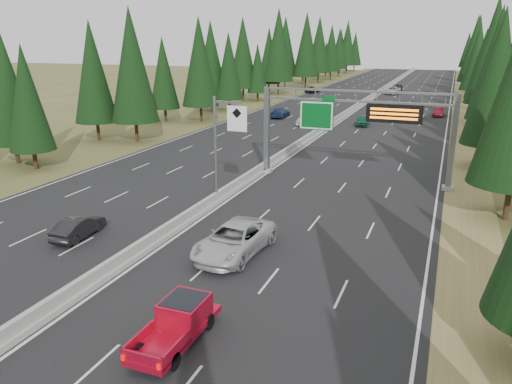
{
  "coord_description": "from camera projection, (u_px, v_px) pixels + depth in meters",
  "views": [
    {
      "loc": [
        15.79,
        -7.29,
        11.96
      ],
      "look_at": [
        5.14,
        20.0,
        2.95
      ],
      "focal_mm": 35.0,
      "sensor_mm": 36.0,
      "label": 1
    }
  ],
  "objects": [
    {
      "name": "car_onc_blue",
      "position": [
        280.0,
        113.0,
        78.46
      ],
      "size": [
        2.22,
        5.24,
        1.51
      ],
      "primitive_type": "imported",
      "rotation": [
        0.0,
        0.0,
        3.16
      ],
      "color": "navy",
      "rests_on": "road"
    },
    {
      "name": "silver_minivan",
      "position": [
        234.0,
        240.0,
        28.51
      ],
      "size": [
        3.42,
        6.56,
        1.77
      ],
      "primitive_type": "imported",
      "rotation": [
        0.0,
        0.0,
        -0.08
      ],
      "color": "#BBBBC0",
      "rests_on": "road"
    },
    {
      "name": "car_ahead_dkred",
      "position": [
        439.0,
        112.0,
        79.71
      ],
      "size": [
        1.72,
        4.26,
        1.38
      ],
      "primitive_type": "imported",
      "rotation": [
        0.0,
        0.0,
        -0.06
      ],
      "color": "#5C0D1A",
      "rests_on": "road"
    },
    {
      "name": "tree_row_left",
      "position": [
        219.0,
        55.0,
        84.44
      ],
      "size": [
        11.96,
        242.15,
        18.93
      ],
      "color": "black",
      "rests_on": "ground"
    },
    {
      "name": "car_ahead_far",
      "position": [
        398.0,
        87.0,
        119.11
      ],
      "size": [
        1.99,
        4.78,
        1.62
      ],
      "primitive_type": "imported",
      "rotation": [
        0.0,
        0.0,
        0.02
      ],
      "color": "black",
      "rests_on": "road"
    },
    {
      "name": "car_ahead_white",
      "position": [
        393.0,
        91.0,
        111.7
      ],
      "size": [
        3.03,
        5.89,
        1.59
      ],
      "primitive_type": "imported",
      "rotation": [
        0.0,
        0.0,
        -0.07
      ],
      "color": "#B6B6B6",
      "rests_on": "road"
    },
    {
      "name": "car_onc_far",
      "position": [
        312.0,
        90.0,
        114.86
      ],
      "size": [
        2.76,
        5.13,
        1.37
      ],
      "primitive_type": "imported",
      "rotation": [
        0.0,
        0.0,
        3.04
      ],
      "color": "black",
      "rests_on": "road"
    },
    {
      "name": "car_onc_white",
      "position": [
        304.0,
        121.0,
        71.41
      ],
      "size": [
        1.63,
        3.99,
        1.36
      ],
      "primitive_type": "imported",
      "rotation": [
        0.0,
        0.0,
        3.15
      ],
      "color": "white",
      "rests_on": "road"
    },
    {
      "name": "median_barrier",
      "position": [
        354.0,
        108.0,
        86.6
      ],
      "size": [
        0.7,
        260.0,
        0.85
      ],
      "color": "gray",
      "rests_on": "road"
    },
    {
      "name": "red_pickup",
      "position": [
        180.0,
        319.0,
        20.44
      ],
      "size": [
        1.77,
        4.96,
        1.62
      ],
      "color": "black",
      "rests_on": "road"
    },
    {
      "name": "car_ahead_green",
      "position": [
        362.0,
        120.0,
        71.24
      ],
      "size": [
        2.11,
        4.45,
        1.47
      ],
      "primitive_type": "imported",
      "rotation": [
        0.0,
        0.0,
        0.09
      ],
      "color": "#125132",
      "rests_on": "road"
    },
    {
      "name": "car_ahead_dkgrey",
      "position": [
        414.0,
        115.0,
        76.77
      ],
      "size": [
        2.45,
        5.11,
        1.44
      ],
      "primitive_type": "imported",
      "rotation": [
        0.0,
        0.0,
        0.09
      ],
      "color": "black",
      "rests_on": "road"
    },
    {
      "name": "car_onc_near",
      "position": [
        78.0,
        227.0,
        31.03
      ],
      "size": [
        1.7,
        4.11,
        1.32
      ],
      "primitive_type": "imported",
      "rotation": [
        0.0,
        0.0,
        3.22
      ],
      "color": "black",
      "rests_on": "road"
    },
    {
      "name": "hov_sign_pole",
      "position": [
        222.0,
        143.0,
        36.13
      ],
      "size": [
        2.8,
        0.5,
        8.0
      ],
      "color": "slate",
      "rests_on": "road"
    },
    {
      "name": "sign_gantry",
      "position": [
        362.0,
        122.0,
        41.9
      ],
      "size": [
        16.75,
        0.98,
        7.8
      ],
      "color": "slate",
      "rests_on": "road"
    },
    {
      "name": "shoulder_right",
      "position": [
        464.0,
        116.0,
        80.53
      ],
      "size": [
        3.6,
        260.0,
        0.06
      ],
      "primitive_type": "cube",
      "color": "olive",
      "rests_on": "ground"
    },
    {
      "name": "tree_row_right",
      "position": [
        508.0,
        60.0,
        65.9
      ],
      "size": [
        12.08,
        243.23,
        18.84
      ],
      "color": "black",
      "rests_on": "ground"
    },
    {
      "name": "shoulder_left",
      "position": [
        258.0,
        106.0,
        92.9
      ],
      "size": [
        3.6,
        260.0,
        0.06
      ],
      "primitive_type": "cube",
      "color": "#4F5025",
      "rests_on": "ground"
    },
    {
      "name": "road",
      "position": [
        354.0,
        110.0,
        86.71
      ],
      "size": [
        32.0,
        260.0,
        0.08
      ],
      "primitive_type": "cube",
      "color": "black",
      "rests_on": "ground"
    }
  ]
}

